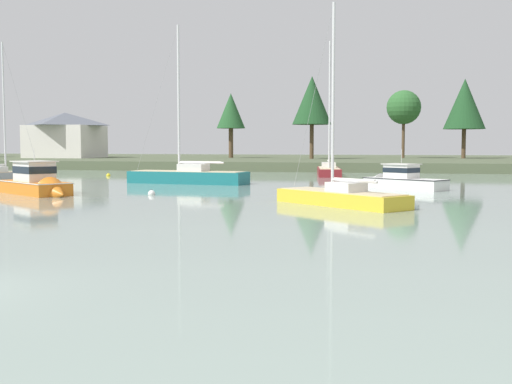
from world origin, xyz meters
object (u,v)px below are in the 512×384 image
sailboat_maroon (329,173)px  mooring_buoy_yellow (108,175)px  sailboat_teal (188,180)px  cruiser_white (397,183)px  mooring_buoy_white (152,194)px  sailboat_yellow (341,201)px  cruiser_orange (39,187)px

sailboat_maroon → mooring_buoy_yellow: sailboat_maroon is taller
sailboat_teal → mooring_buoy_yellow: sailboat_teal is taller
cruiser_white → mooring_buoy_white: (-14.98, -9.28, -0.32)m
mooring_buoy_yellow → mooring_buoy_white: size_ratio=0.93×
cruiser_white → mooring_buoy_yellow: bearing=156.7°
sailboat_yellow → mooring_buoy_white: size_ratio=21.89×
sailboat_yellow → sailboat_maroon: bearing=97.0°
sailboat_maroon → cruiser_orange: (-15.29, -28.62, 0.22)m
sailboat_maroon → mooring_buoy_yellow: 22.22m
cruiser_orange → sailboat_maroon: bearing=61.9°
cruiser_orange → mooring_buoy_yellow: size_ratio=15.33×
cruiser_orange → sailboat_teal: (5.54, 12.88, -0.22)m
cruiser_orange → mooring_buoy_white: (7.04, 1.23, -0.43)m
sailboat_yellow → mooring_buoy_white: bearing=160.5°
cruiser_white → mooring_buoy_white: 17.63m
sailboat_maroon → mooring_buoy_white: 28.61m
sailboat_maroon → mooring_buoy_white: sailboat_maroon is taller
sailboat_teal → cruiser_orange: bearing=-113.3°
sailboat_maroon → cruiser_white: 19.32m
cruiser_white → mooring_buoy_yellow: 30.63m
sailboat_maroon → mooring_buoy_white: (-8.24, -27.39, -0.21)m
sailboat_teal → cruiser_white: (16.49, -2.36, 0.11)m
sailboat_yellow → mooring_buoy_white: (-12.13, 4.29, -0.15)m
mooring_buoy_yellow → mooring_buoy_white: (13.15, -21.39, 0.01)m
cruiser_orange → mooring_buoy_white: cruiser_orange is taller
sailboat_maroon → sailboat_teal: sailboat_maroon is taller
sailboat_maroon → mooring_buoy_yellow: bearing=-164.3°
cruiser_orange → sailboat_teal: 14.02m
cruiser_orange → sailboat_teal: bearing=66.7°
sailboat_yellow → cruiser_white: 13.88m
sailboat_maroon → sailboat_yellow: 31.92m
mooring_buoy_yellow → cruiser_white: bearing=-23.3°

